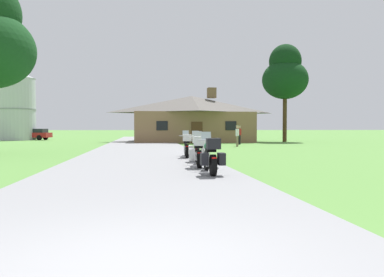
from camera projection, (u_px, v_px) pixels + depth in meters
ground_plane at (142, 151)px, 23.48m from camera, size 500.00×500.00×0.00m
asphalt_driveway at (142, 153)px, 21.49m from camera, size 6.40×80.00×0.06m
motorcycle_green_nearest_to_camera at (211, 156)px, 11.27m from camera, size 0.74×2.08×1.30m
motorcycle_yellow_second_in_row at (199, 152)px, 13.42m from camera, size 0.86×2.08×1.30m
motorcycle_orange_third_in_row at (197, 148)px, 15.78m from camera, size 0.83×2.08×1.30m
motorcycle_silver_farthest_in_row at (187, 146)px, 18.01m from camera, size 0.66×2.08×1.30m
stone_lodge at (192, 118)px, 39.48m from camera, size 12.84×8.19×5.85m
bystander_red_shirt_near_lodge at (240, 134)px, 33.15m from camera, size 0.26×0.55×1.69m
bystander_white_shirt_beside_signpost at (237, 135)px, 29.21m from camera, size 0.35×0.51×1.69m
tree_right_of_lodge at (285, 75)px, 39.40m from camera, size 4.91×4.91×10.50m
metal_silo_distant at (17, 105)px, 44.86m from camera, size 4.43×4.43×8.65m
parked_red_suv_far_left at (32, 134)px, 45.32m from camera, size 4.86×2.65×1.40m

